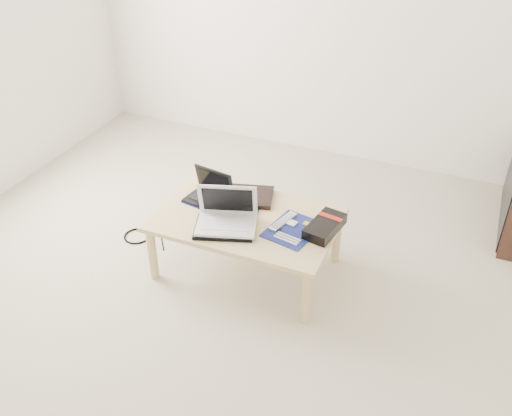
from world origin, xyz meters
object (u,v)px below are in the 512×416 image
at_px(coffee_table, 246,224).
at_px(white_laptop, 227,216).
at_px(gpu_box, 325,226).
at_px(netbook, 210,194).

relative_size(coffee_table, white_laptop, 2.70).
bearing_deg(white_laptop, gpu_box, 17.81).
height_order(coffee_table, gpu_box, gpu_box).
height_order(netbook, gpu_box, netbook).
xyz_separation_m(netbook, white_laptop, (0.22, -0.22, 0.03)).
relative_size(coffee_table, netbook, 3.59).
distance_m(coffee_table, white_laptop, 0.18).
height_order(coffee_table, netbook, netbook).
xyz_separation_m(coffee_table, netbook, (-0.29, 0.09, 0.09)).
height_order(coffee_table, white_laptop, white_laptop).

